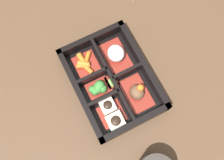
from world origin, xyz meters
name	(u,v)px	position (x,y,z in m)	size (l,w,h in m)	color
ground_plane	(112,83)	(0.00, 0.00, 0.00)	(3.00, 3.00, 0.00)	#4C3523
bento_base	(112,82)	(0.00, 0.00, 0.01)	(0.27, 0.20, 0.01)	black
bento_rim	(112,81)	(0.00, 0.00, 0.02)	(0.27, 0.20, 0.05)	black
bowl_rice	(116,54)	(-0.06, 0.04, 0.03)	(0.10, 0.06, 0.04)	maroon
bowl_stew	(137,92)	(0.06, 0.04, 0.02)	(0.10, 0.06, 0.04)	maroon
bowl_carrots	(85,64)	(-0.08, -0.04, 0.02)	(0.07, 0.06, 0.02)	maroon
bowl_greens	(98,88)	(0.00, -0.04, 0.02)	(0.05, 0.06, 0.03)	maroon
bowl_tofu	(112,115)	(0.08, -0.04, 0.02)	(0.08, 0.06, 0.03)	maroon
bowl_pickles	(113,83)	(0.01, 0.00, 0.01)	(0.04, 0.03, 0.01)	maroon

